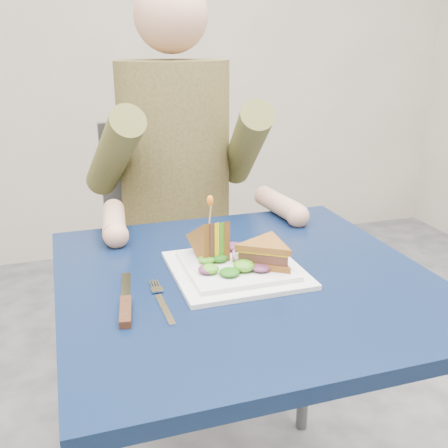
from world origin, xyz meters
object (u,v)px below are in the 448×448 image
object	(u,v)px
table	(245,309)
sandwich_upright	(211,242)
chair	(172,239)
plate	(236,268)
diner	(176,136)
knife	(126,307)
sandwich_flat	(266,253)
fork	(162,302)

from	to	relation	value
table	sandwich_upright	xyz separation A→B (m)	(-0.06, 0.06, 0.13)
chair	plate	world-z (taller)	chair
diner	knife	distance (m)	0.76
chair	diner	bearing A→B (deg)	-90.00
sandwich_flat	fork	bearing A→B (deg)	-164.70
chair	sandwich_upright	size ratio (longest dim) A/B	7.52
knife	sandwich_flat	bearing A→B (deg)	12.65
diner	plate	size ratio (longest dim) A/B	2.87
plate	table	bearing A→B (deg)	-53.80
diner	knife	world-z (taller)	diner
sandwich_upright	table	bearing A→B (deg)	-49.24
knife	table	bearing A→B (deg)	15.88
table	diner	world-z (taller)	diner
diner	chair	bearing A→B (deg)	90.00
sandwich_upright	knife	size ratio (longest dim) A/B	0.56
table	sandwich_upright	distance (m)	0.16
plate	sandwich_upright	world-z (taller)	sandwich_upright
plate	sandwich_flat	distance (m)	0.07
table	knife	xyz separation A→B (m)	(-0.25, -0.07, 0.09)
knife	fork	bearing A→B (deg)	3.18
fork	chair	bearing A→B (deg)	76.76
plate	fork	world-z (taller)	plate
fork	knife	size ratio (longest dim) A/B	0.81
diner	knife	size ratio (longest dim) A/B	3.36
diner	plate	bearing A→B (deg)	-91.33
table	diner	distance (m)	0.67
chair	diner	world-z (taller)	diner
table	plate	size ratio (longest dim) A/B	2.88
table	sandwich_flat	bearing A→B (deg)	-8.33
diner	fork	xyz separation A→B (m)	(-0.19, -0.68, -0.18)
table	chair	distance (m)	0.74
diner	fork	distance (m)	0.73
fork	knife	distance (m)	0.07
sandwich_flat	fork	size ratio (longest dim) A/B	1.02
table	plate	world-z (taller)	plate
sandwich_upright	chair	bearing A→B (deg)	85.26
chair	sandwich_flat	bearing A→B (deg)	-86.80
sandwich_upright	knife	distance (m)	0.25
diner	plate	distance (m)	0.62
fork	sandwich_flat	bearing A→B (deg)	15.30
plate	sandwich_flat	xyz separation A→B (m)	(0.05, -0.03, 0.04)
table	knife	world-z (taller)	knife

